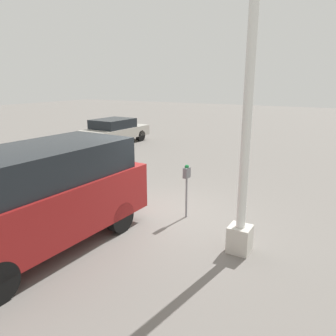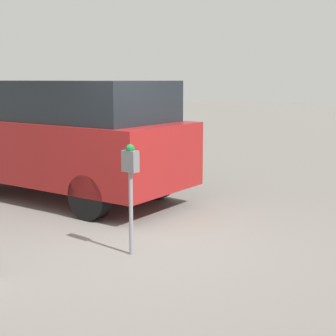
{
  "view_description": "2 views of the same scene",
  "coord_description": "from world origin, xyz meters",
  "px_view_note": "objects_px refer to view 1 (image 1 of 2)",
  "views": [
    {
      "loc": [
        6.72,
        3.94,
        3.38
      ],
      "look_at": [
        0.18,
        0.21,
        1.36
      ],
      "focal_mm": 35.0,
      "sensor_mm": 36.0,
      "label": 1
    },
    {
      "loc": [
        -3.96,
        5.41,
        2.16
      ],
      "look_at": [
        -0.63,
        0.2,
        1.08
      ],
      "focal_mm": 55.0,
      "sensor_mm": 36.0,
      "label": 2
    }
  ],
  "objects_px": {
    "parked_van": "(38,195)",
    "car_distant": "(115,130)",
    "lamp_post": "(246,129)",
    "parking_meter_near": "(187,179)"
  },
  "relations": [
    {
      "from": "parking_meter_near",
      "to": "car_distant",
      "type": "bearing_deg",
      "value": -126.27
    },
    {
      "from": "lamp_post",
      "to": "parked_van",
      "type": "relative_size",
      "value": 1.41
    },
    {
      "from": "parked_van",
      "to": "car_distant",
      "type": "bearing_deg",
      "value": -146.47
    },
    {
      "from": "parking_meter_near",
      "to": "lamp_post",
      "type": "xyz_separation_m",
      "value": [
        1.03,
        1.73,
        1.49
      ]
    },
    {
      "from": "parked_van",
      "to": "parking_meter_near",
      "type": "bearing_deg",
      "value": 149.48
    },
    {
      "from": "lamp_post",
      "to": "parked_van",
      "type": "bearing_deg",
      "value": -62.36
    },
    {
      "from": "car_distant",
      "to": "lamp_post",
      "type": "bearing_deg",
      "value": -127.77
    },
    {
      "from": "car_distant",
      "to": "parked_van",
      "type": "bearing_deg",
      "value": -146.34
    },
    {
      "from": "lamp_post",
      "to": "car_distant",
      "type": "height_order",
      "value": "lamp_post"
    },
    {
      "from": "parked_van",
      "to": "car_distant",
      "type": "xyz_separation_m",
      "value": [
        -10.09,
        -6.13,
        -0.43
      ]
    }
  ]
}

